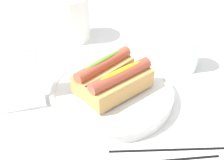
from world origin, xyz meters
TOP-DOWN VIEW (x-y plane):
  - ground_plane at (0.00, 0.00)m, footprint 2.40×2.40m
  - serving_bowl at (0.02, 0.01)m, footprint 0.27×0.27m
  - hotdog_front at (0.03, -0.01)m, footprint 0.16×0.08m
  - hotdog_back at (0.01, 0.04)m, footprint 0.16×0.09m
  - water_glass at (0.25, 0.03)m, footprint 0.07×0.07m
  - paper_towel_roll at (0.05, 0.32)m, footprint 0.11×0.11m
  - napkin_box at (-0.17, 0.09)m, footprint 0.12×0.07m
  - chopstick_near at (0.04, -0.17)m, footprint 0.20×0.10m
  - chopstick_far at (0.01, -0.18)m, footprint 0.20×0.09m

SIDE VIEW (x-z plane):
  - ground_plane at x=0.00m, z-range 0.00..0.00m
  - chopstick_near at x=0.04m, z-range 0.00..0.01m
  - chopstick_far at x=0.01m, z-range 0.00..0.01m
  - serving_bowl at x=0.02m, z-range 0.00..0.03m
  - water_glass at x=0.25m, z-range 0.00..0.09m
  - hotdog_front at x=0.03m, z-range 0.03..0.09m
  - hotdog_back at x=0.01m, z-range 0.03..0.09m
  - paper_towel_roll at x=0.05m, z-range 0.00..0.13m
  - napkin_box at x=-0.17m, z-range 0.00..0.15m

